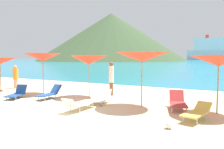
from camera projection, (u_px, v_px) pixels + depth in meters
The scene contains 18 objects.
ground_plane at pixel (136, 86), 17.64m from camera, with size 50.00×100.00×0.30m, color beige.
ocean_water at pixel (222, 60), 210.49m from camera, with size 650.00×440.00×0.02m, color teal.
headland_hill at pixel (111, 37), 145.74m from camera, with size 96.99×96.99×31.16m, color #384C2D.
umbrella_0 at pixel (0, 61), 14.09m from camera, with size 2.10×2.10×2.15m.
umbrella_1 at pixel (43, 57), 12.91m from camera, with size 2.23×2.23×2.40m.
umbrella_2 at pixel (89, 60), 11.91m from camera, with size 2.11×2.11×2.27m.
umbrella_3 at pixel (142, 57), 9.47m from camera, with size 2.43×2.43×2.37m.
umbrella_4 at pixel (219, 61), 8.30m from camera, with size 2.16×2.16×2.24m.
lounge_chair_0 at pixel (50, 93), 11.50m from camera, with size 0.56×1.45×0.70m.
lounge_chair_1 at pixel (178, 102), 9.15m from camera, with size 1.03×1.61×0.73m.
lounge_chair_4 at pixel (79, 103), 9.00m from camera, with size 0.61×1.65×0.60m.
lounge_chair_5 at pixel (101, 98), 10.41m from camera, with size 0.75×1.34×0.63m.
lounge_chair_6 at pixel (17, 93), 11.69m from camera, with size 1.06×1.50×0.67m.
lounge_chair_7 at pixel (197, 112), 7.56m from camera, with size 0.91×1.63×0.55m.
beachgoer_0 at pixel (16, 76), 15.45m from camera, with size 0.35×0.35×1.62m.
beachgoer_2 at pixel (111, 77), 12.49m from camera, with size 0.28×0.28×1.92m.
beach_ball at pixel (169, 125), 6.68m from camera, with size 0.24×0.24×0.24m, color white.
cruise_ship at pixel (214, 50), 198.98m from camera, with size 46.72×16.22×22.56m.
Camera 1 is at (6.57, -6.35, 2.15)m, focal length 35.38 mm.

